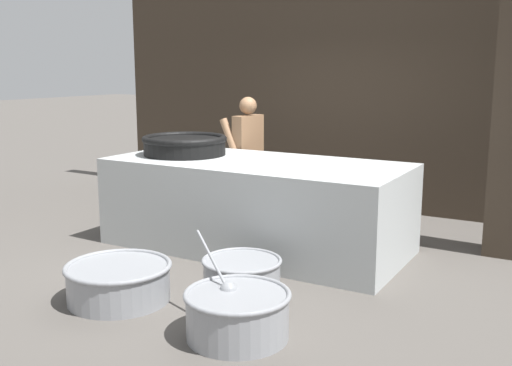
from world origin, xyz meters
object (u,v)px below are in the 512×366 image
Objects in this scene: giant_wok_near at (185,144)px; prep_bowl_meat at (242,275)px; prep_bowl_extra at (119,280)px; prep_bowl_vegetables at (237,312)px; cook at (248,154)px.

giant_wok_near is 2.32m from prep_bowl_meat.
giant_wok_near is at bearing 140.26° from prep_bowl_meat.
giant_wok_near is 1.39× the size of prep_bowl_meat.
giant_wok_near is 1.07× the size of prep_bowl_extra.
prep_bowl_vegetables is (2.05, -2.13, -0.94)m from giant_wok_near.
cook is at bearing 76.33° from giant_wok_near.
prep_bowl_vegetables is 1.06× the size of prep_bowl_extra.
prep_bowl_extra is at bearing -69.93° from giant_wok_near.
cook is 1.75× the size of prep_bowl_extra.
giant_wok_near is 2.35m from prep_bowl_extra.
prep_bowl_meat is 0.77× the size of prep_bowl_extra.
giant_wok_near is 3.10m from prep_bowl_vegetables.
prep_bowl_vegetables reaches higher than prep_bowl_meat.
cook reaches higher than prep_bowl_vegetables.
prep_bowl_vegetables is at bearing -61.02° from prep_bowl_meat.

